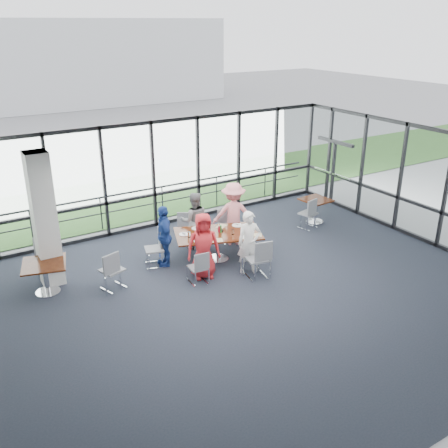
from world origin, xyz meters
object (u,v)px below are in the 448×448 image
diner_near_right (249,243)px  structural_column (45,220)px  chair_main_nl (198,267)px  main_table (218,237)px  side_table_right (316,203)px  chair_spare_la (112,270)px  chair_main_fr (231,227)px  diner_near_left (203,246)px  chair_spare_lb (48,259)px  diner_end (164,236)px  side_table_left (45,267)px  diner_far_left (194,220)px  chair_main_fl (190,229)px  diner_far_right (233,214)px  chair_main_nr (257,259)px  chair_main_end (154,249)px  chair_spare_r (308,213)px

diner_near_right → structural_column: bearing=172.4°
diner_near_right → chair_main_nl: 1.41m
main_table → diner_near_right: size_ratio=1.54×
side_table_right → chair_spare_la: 6.83m
chair_main_fr → chair_spare_la: 3.85m
diner_near_left → chair_spare_lb: (-3.22, 1.94, -0.33)m
diner_end → chair_spare_lb: 2.85m
chair_main_nl → side_table_left: bearing=161.5°
diner_end → chair_main_nl: size_ratio=1.97×
chair_spare_lb → diner_far_left: bearing=179.1°
diner_end → chair_main_fl: bearing=138.5°
diner_far_right → chair_main_nr: diner_far_right is taller
main_table → chair_main_end: (-1.57, 0.53, -0.18)m
chair_main_nr → diner_near_left: bearing=159.5°
side_table_left → chair_main_end: size_ratio=1.26×
diner_far_right → chair_main_fl: bearing=-6.5°
structural_column → chair_spare_lb: (0.00, 0.30, -1.11)m
side_table_left → chair_main_fl: bearing=10.0°
diner_end → chair_spare_lb: size_ratio=1.63×
structural_column → chair_spare_la: bearing=-42.8°
chair_main_nl → chair_main_fl: size_ratio=0.95×
chair_main_nr → chair_spare_la: bearing=170.1°
diner_far_left → chair_main_end: diner_far_left is taller
diner_far_right → chair_spare_la: bearing=37.3°
diner_end → chair_main_nr: bearing=55.0°
side_table_right → chair_main_nl: size_ratio=1.07×
chair_main_nr → chair_spare_r: (3.11, 1.73, -0.01)m
chair_main_end → chair_spare_r: size_ratio=0.98×
diner_far_right → chair_main_fl: 1.28m
diner_near_right → chair_main_nr: 0.44m
diner_far_left → diner_near_left: bearing=92.4°
side_table_right → diner_end: bearing=-177.7°
diner_near_right → chair_spare_r: diner_near_right is taller
diner_end → diner_far_right: bearing=108.0°
diner_near_left → chair_main_fr: bearing=57.9°
diner_far_right → chair_main_end: (-2.45, -0.11, -0.42)m
diner_near_right → chair_main_fr: bearing=88.8°
diner_far_left → diner_far_right: bearing=-174.3°
diner_end → chair_main_fr: size_ratio=1.76×
chair_spare_la → chair_spare_r: 6.30m
chair_main_nr → chair_spare_lb: size_ratio=0.99×
diner_near_right → chair_main_fr: size_ratio=1.76×
diner_near_left → chair_main_fl: bearing=88.9°
side_table_right → chair_main_nr: 4.14m
main_table → chair_main_end: chair_main_end is taller
structural_column → chair_main_fr: bearing=-2.8°
chair_main_nr → chair_main_fl: 2.66m
diner_far_right → chair_main_nr: 2.10m
chair_main_nr → chair_main_fr: (0.59, 2.09, -0.03)m
side_table_right → chair_spare_lb: 7.94m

